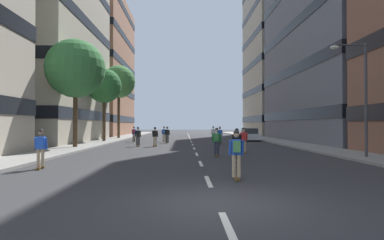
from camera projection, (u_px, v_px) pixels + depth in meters
The scene contains 24 objects.
ground_plane at pixel (191, 142), 36.08m from camera, with size 168.57×168.57×0.00m, color #333335.
sidewalk_left at pixel (112, 140), 39.33m from camera, with size 3.10×77.26×0.14m, color gray.
sidewalk_right at pixel (269, 140), 39.84m from camera, with size 3.10×77.26×0.14m, color gray.
lane_markings at pixel (191, 141), 38.48m from camera, with size 0.16×67.20×0.01m.
building_left_mid at pixel (23, 7), 35.47m from camera, with size 15.19×18.31×30.28m.
building_left_far at pixel (84, 68), 56.84m from camera, with size 15.19×20.19×24.36m.
building_right_far at pixel (292, 55), 57.85m from camera, with size 15.19×16.37×29.44m.
parked_car_near at pixel (249, 135), 38.31m from camera, with size 1.82×4.40×1.52m.
street_tree_near at pixel (76, 69), 26.18m from camera, with size 4.85×4.85×8.92m.
street_tree_mid at pixel (119, 82), 43.55m from camera, with size 4.51×4.51×10.03m.
street_tree_far at pixel (104, 86), 35.61m from camera, with size 3.88×3.88×8.17m.
streetlamp_right at pixel (360, 87), 18.01m from camera, with size 2.13×0.30×6.50m.
skater_0 at pixel (217, 140), 19.73m from camera, with size 0.56×0.92×1.78m.
skater_1 at pixel (41, 147), 14.07m from camera, with size 0.56×0.92×1.78m.
skater_2 at pixel (164, 133), 35.95m from camera, with size 0.53×0.90×1.78m.
skater_3 at pixel (155, 136), 28.34m from camera, with size 0.56×0.92×1.78m.
skater_4 at pixel (167, 134), 33.40m from camera, with size 0.56×0.92×1.78m.
skater_5 at pixel (236, 151), 11.33m from camera, with size 0.55×0.91×1.78m.
skater_6 at pixel (138, 136), 28.40m from camera, with size 0.56×0.92×1.78m.
skater_7 at pixel (213, 133), 36.78m from camera, with size 0.56×0.92×1.78m.
skater_8 at pixel (237, 142), 17.52m from camera, with size 0.54×0.91×1.78m.
skater_9 at pixel (244, 139), 21.91m from camera, with size 0.55×0.91×1.78m.
skater_10 at pixel (134, 133), 35.84m from camera, with size 0.55×0.91×1.78m.
skater_11 at pixel (220, 134), 31.47m from camera, with size 0.57×0.92×1.78m.
Camera 1 is at (-0.85, -8.00, 1.98)m, focal length 29.49 mm.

